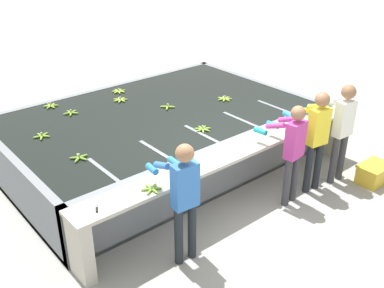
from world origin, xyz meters
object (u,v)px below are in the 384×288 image
at_px(worker_3, 341,125).
at_px(banana_bunch_floating_6, 71,113).
at_px(banana_bunch_floating_2, 225,99).
at_px(worker_0, 184,193).
at_px(crate, 373,173).
at_px(banana_bunch_floating_7, 79,158).
at_px(worker_2, 316,133).
at_px(knife_0, 97,206).
at_px(banana_bunch_floating_0, 203,129).
at_px(banana_bunch_floating_5, 51,106).
at_px(banana_bunch_floating_3, 168,107).
at_px(banana_bunch_floating_1, 119,91).
at_px(worker_1, 292,146).
at_px(banana_bunch_ledge_0, 152,189).
at_px(banana_bunch_floating_8, 42,136).
at_px(banana_bunch_floating_4, 120,100).

relative_size(worker_3, banana_bunch_floating_6, 6.06).
bearing_deg(banana_bunch_floating_2, worker_0, -141.99).
distance_m(worker_0, crate, 3.70).
relative_size(banana_bunch_floating_2, banana_bunch_floating_7, 1.01).
xyz_separation_m(worker_2, banana_bunch_floating_2, (0.08, 2.10, -0.08)).
bearing_deg(knife_0, banana_bunch_floating_7, 71.82).
relative_size(worker_2, worker_3, 0.99).
bearing_deg(banana_bunch_floating_0, banana_bunch_floating_5, 120.00).
height_order(banana_bunch_floating_3, banana_bunch_floating_5, same).
height_order(worker_2, crate, worker_2).
relative_size(banana_bunch_floating_1, knife_0, 0.87).
relative_size(worker_3, banana_bunch_floating_7, 6.04).
bearing_deg(worker_1, banana_bunch_floating_3, 99.61).
bearing_deg(banana_bunch_floating_5, banana_bunch_floating_2, -33.41).
bearing_deg(worker_3, banana_bunch_floating_7, 153.31).
bearing_deg(banana_bunch_floating_5, crate, -51.19).
distance_m(banana_bunch_floating_1, banana_bunch_ledge_0, 3.65).
xyz_separation_m(worker_1, banana_bunch_floating_8, (-2.64, 2.75, -0.03)).
bearing_deg(worker_0, worker_3, -1.61).
relative_size(worker_2, banana_bunch_floating_8, 6.03).
relative_size(banana_bunch_floating_2, banana_bunch_floating_6, 1.02).
bearing_deg(banana_bunch_floating_6, banana_bunch_floating_0, -56.37).
xyz_separation_m(worker_3, banana_bunch_floating_2, (-0.46, 2.18, -0.09)).
bearing_deg(banana_bunch_floating_7, banana_bunch_floating_3, 18.95).
height_order(banana_bunch_floating_4, crate, banana_bunch_floating_4).
distance_m(banana_bunch_floating_3, banana_bunch_floating_4, 0.96).
bearing_deg(banana_bunch_floating_7, banana_bunch_ledge_0, -77.03).
relative_size(worker_2, banana_bunch_floating_6, 6.01).
xyz_separation_m(worker_1, banana_bunch_floating_4, (-0.88, 3.30, -0.03)).
relative_size(worker_1, banana_bunch_floating_4, 5.67).
bearing_deg(worker_3, banana_bunch_floating_6, 131.21).
bearing_deg(banana_bunch_ledge_0, knife_0, 170.48).
distance_m(banana_bunch_floating_6, banana_bunch_floating_7, 1.70).
bearing_deg(banana_bunch_ledge_0, worker_1, -10.54).
height_order(worker_2, banana_bunch_floating_7, worker_2).
height_order(worker_1, banana_bunch_floating_0, worker_1).
xyz_separation_m(worker_3, banana_bunch_floating_1, (-1.77, 3.80, -0.09)).
bearing_deg(banana_bunch_floating_0, banana_bunch_floating_3, 82.75).
height_order(banana_bunch_floating_0, banana_bunch_floating_2, same).
xyz_separation_m(worker_2, crate, (0.97, -0.55, -0.83)).
xyz_separation_m(worker_3, banana_bunch_floating_3, (-1.52, 2.55, -0.09)).
relative_size(worker_3, banana_bunch_ledge_0, 5.98).
xyz_separation_m(banana_bunch_floating_0, banana_bunch_floating_2, (1.20, 0.75, 0.00)).
relative_size(banana_bunch_floating_3, banana_bunch_floating_8, 0.83).
xyz_separation_m(worker_1, knife_0, (-2.92, 0.53, -0.04)).
relative_size(banana_bunch_floating_0, banana_bunch_floating_8, 1.02).
distance_m(worker_2, banana_bunch_floating_6, 4.11).
bearing_deg(banana_bunch_floating_3, banana_bunch_floating_6, 149.64).
relative_size(banana_bunch_floating_7, crate, 0.50).
relative_size(banana_bunch_floating_6, banana_bunch_floating_8, 1.00).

